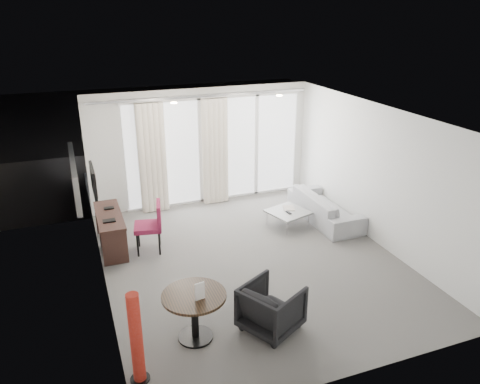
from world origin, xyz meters
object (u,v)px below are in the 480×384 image
object	(u,v)px
coffee_table	(288,218)
rattan_chair_a	(223,159)
desk_chair	(148,227)
red_lamp	(136,339)
tub_armchair	(271,308)
sofa	(325,207)
rattan_chair_b	(245,152)
round_table	(195,316)
desk	(111,231)

from	to	relation	value
coffee_table	rattan_chair_a	bearing A→B (deg)	92.34
desk_chair	red_lamp	distance (m)	3.27
tub_armchair	sofa	xyz separation A→B (m)	(2.54, 2.90, -0.05)
tub_armchair	sofa	size ratio (longest dim) A/B	0.38
tub_armchair	rattan_chair_b	distance (m)	7.16
desk_chair	round_table	xyz separation A→B (m)	(0.13, -2.68, -0.13)
desk_chair	sofa	size ratio (longest dim) A/B	0.48
round_table	sofa	distance (m)	4.50
round_table	coffee_table	size ratio (longest dim) A/B	1.18
desk_chair	coffee_table	distance (m)	2.87
round_table	rattan_chair_a	size ratio (longest dim) A/B	1.14
desk	round_table	size ratio (longest dim) A/B	1.66
desk	desk_chair	bearing A→B (deg)	-30.84
red_lamp	rattan_chair_a	world-z (taller)	red_lamp
round_table	tub_armchair	xyz separation A→B (m)	(1.04, -0.18, -0.00)
rattan_chair_b	round_table	bearing A→B (deg)	-92.36
round_table	red_lamp	bearing A→B (deg)	-148.62
coffee_table	round_table	bearing A→B (deg)	-135.04
desk_chair	rattan_chair_b	xyz separation A→B (m)	(3.42, 3.94, -0.05)
tub_armchair	coffee_table	world-z (taller)	tub_armchair
red_lamp	tub_armchair	world-z (taller)	red_lamp
sofa	desk_chair	bearing A→B (deg)	90.66
desk	coffee_table	bearing A→B (deg)	-5.46
rattan_chair_a	tub_armchair	bearing A→B (deg)	-123.10
red_lamp	sofa	bearing A→B (deg)	36.14
desk	rattan_chair_b	size ratio (longest dim) A/B	1.70
desk	rattan_chair_b	bearing A→B (deg)	41.31
coffee_table	rattan_chair_b	size ratio (longest dim) A/B	0.87
red_lamp	coffee_table	size ratio (longest dim) A/B	1.66
desk	red_lamp	distance (m)	3.57
sofa	red_lamp	bearing A→B (deg)	126.14
desk	coffee_table	world-z (taller)	desk
desk	tub_armchair	world-z (taller)	tub_armchair
desk_chair	round_table	world-z (taller)	desk_chair
tub_armchair	desk	bearing A→B (deg)	0.54
sofa	rattan_chair_b	bearing A→B (deg)	4.32
sofa	rattan_chair_b	world-z (taller)	rattan_chair_b
red_lamp	round_table	bearing A→B (deg)	31.38
rattan_chair_a	rattan_chair_b	world-z (taller)	rattan_chair_b
red_lamp	tub_armchair	distance (m)	1.93
rattan_chair_a	rattan_chair_b	xyz separation A→B (m)	(0.72, 0.20, 0.04)
desk_chair	rattan_chair_a	distance (m)	4.62
coffee_table	sofa	bearing A→B (deg)	-0.02
desk	coffee_table	size ratio (longest dim) A/B	1.96
red_lamp	tub_armchair	xyz separation A→B (m)	(1.88, 0.33, -0.27)
desk	desk_chair	distance (m)	0.75
desk	rattan_chair_a	world-z (taller)	rattan_chair_a
tub_armchair	rattan_chair_a	bearing A→B (deg)	-41.71
desk_chair	round_table	bearing A→B (deg)	-75.73
sofa	rattan_chair_a	xyz separation A→B (m)	(-1.01, 3.70, 0.09)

